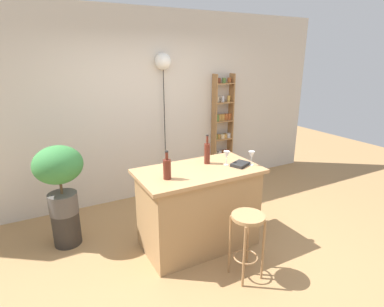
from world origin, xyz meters
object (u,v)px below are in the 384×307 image
object	(u,v)px
spice_shelf	(222,131)
cookbook	(240,164)
potted_plant	(59,172)
bottle_soda_blue	(167,168)
wine_glass_center	(227,155)
bottle_vinegar	(207,153)
plant_stool	(67,228)
wine_glass_left	(252,155)
pendant_globe_light	(163,63)
bar_stool	(247,232)

from	to	relation	value
spice_shelf	cookbook	bearing A→B (deg)	-117.28
potted_plant	bottle_soda_blue	xyz separation A→B (m)	(0.95, -0.83, 0.15)
wine_glass_center	cookbook	world-z (taller)	wine_glass_center
bottle_vinegar	wine_glass_center	size ratio (longest dim) A/B	2.10
bottle_vinegar	cookbook	world-z (taller)	bottle_vinegar
spice_shelf	cookbook	size ratio (longest dim) A/B	8.89
bottle_vinegar	cookbook	bearing A→B (deg)	-40.29
plant_stool	wine_glass_left	bearing A→B (deg)	-24.51
wine_glass_center	bottle_vinegar	bearing A→B (deg)	139.31
spice_shelf	bottle_soda_blue	world-z (taller)	spice_shelf
wine_glass_center	pendant_globe_light	size ratio (longest dim) A/B	0.07
wine_glass_left	spice_shelf	bearing A→B (deg)	66.82
wine_glass_left	wine_glass_center	size ratio (longest dim) A/B	1.00
plant_stool	bottle_vinegar	bearing A→B (deg)	-21.51
spice_shelf	wine_glass_center	world-z (taller)	spice_shelf
plant_stool	bar_stool	bearing A→B (deg)	-44.10
bar_stool	potted_plant	bearing A→B (deg)	135.90
bottle_vinegar	wine_glass_left	world-z (taller)	bottle_vinegar
wine_glass_left	wine_glass_center	world-z (taller)	same
potted_plant	pendant_globe_light	size ratio (longest dim) A/B	0.37
wine_glass_left	pendant_globe_light	world-z (taller)	pendant_globe_light
bottle_vinegar	bar_stool	bearing A→B (deg)	-92.97
plant_stool	wine_glass_left	world-z (taller)	wine_glass_left
wine_glass_left	pendant_globe_light	xyz separation A→B (m)	(-0.34, 1.69, 0.99)
plant_stool	pendant_globe_light	size ratio (longest dim) A/B	0.19
bar_stool	pendant_globe_light	bearing A→B (deg)	86.86
bottle_soda_blue	pendant_globe_light	size ratio (longest dim) A/B	0.14
bottle_vinegar	wine_glass_center	distance (m)	0.23
bar_stool	bottle_vinegar	bearing A→B (deg)	87.03
plant_stool	potted_plant	distance (m)	0.71
bottle_vinegar	wine_glass_center	world-z (taller)	bottle_vinegar
spice_shelf	pendant_globe_light	xyz separation A→B (m)	(-1.05, 0.04, 1.13)
bottle_soda_blue	spice_shelf	bearing A→B (deg)	42.56
bottle_vinegar	wine_glass_left	xyz separation A→B (m)	(0.42, -0.29, -0.01)
bottle_vinegar	wine_glass_left	size ratio (longest dim) A/B	2.10
bar_stool	pendant_globe_light	xyz separation A→B (m)	(0.12, 2.26, 1.54)
plant_stool	bottle_vinegar	xyz separation A→B (m)	(1.55, -0.61, 0.87)
bar_stool	bottle_soda_blue	xyz separation A→B (m)	(-0.56, 0.63, 0.55)
bar_stool	wine_glass_left	distance (m)	0.91
potted_plant	bottle_soda_blue	bearing A→B (deg)	-41.11
wine_glass_left	cookbook	size ratio (longest dim) A/B	0.78
plant_stool	wine_glass_center	world-z (taller)	wine_glass_center
potted_plant	bottle_soda_blue	size ratio (longest dim) A/B	2.70
plant_stool	pendant_globe_light	world-z (taller)	pendant_globe_light
spice_shelf	potted_plant	distance (m)	2.78
bottle_soda_blue	wine_glass_left	size ratio (longest dim) A/B	1.82
plant_stool	bottle_soda_blue	world-z (taller)	bottle_soda_blue
plant_stool	wine_glass_left	size ratio (longest dim) A/B	2.47
bar_stool	wine_glass_left	bearing A→B (deg)	50.53
bottle_vinegar	cookbook	distance (m)	0.40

